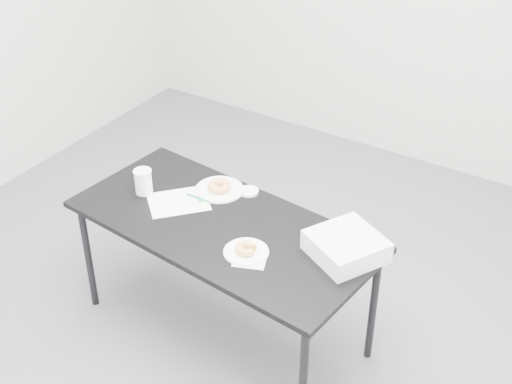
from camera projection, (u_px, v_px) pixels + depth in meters
The scene contains 13 objects.
floor at pixel (232, 303), 3.90m from camera, with size 4.00×4.00×0.00m, color #545459.
table at pixel (223, 232), 3.39m from camera, with size 1.54×0.84×0.68m.
scorecard at pixel (178, 202), 3.52m from camera, with size 0.23×0.29×0.00m, color white.
logo_patch at pixel (203, 199), 3.53m from camera, with size 0.05×0.05×0.00m, color green.
pen at pixel (198, 198), 3.54m from camera, with size 0.01×0.01×0.13m, color #0B8154.
napkin at pixel (250, 258), 3.15m from camera, with size 0.14×0.14×0.00m, color white.
plate_near at pixel (246, 252), 3.18m from camera, with size 0.21×0.21×0.01m, color white.
donut_near at pixel (246, 248), 3.17m from camera, with size 0.10×0.10×0.03m, color #DE8A46.
plate_far at pixel (220, 190), 3.60m from camera, with size 0.25×0.25×0.01m, color white.
donut_far at pixel (219, 186), 3.59m from camera, with size 0.12×0.12×0.04m, color #DE8A46.
coffee_cup at pixel (143, 181), 3.55m from camera, with size 0.09×0.09×0.13m, color white.
cup_lid at pixel (249, 191), 3.58m from camera, with size 0.10×0.10×0.01m, color white.
bakery_box at pixel (346, 246), 3.14m from camera, with size 0.29×0.29×0.10m, color white.
Camera 1 is at (1.66, -2.40, 2.65)m, focal length 50.00 mm.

